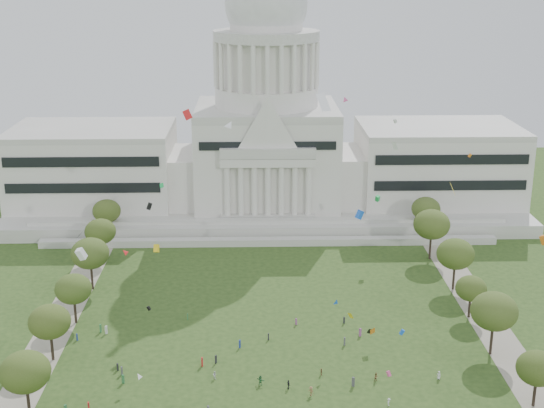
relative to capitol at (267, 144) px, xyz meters
The scene contains 26 objects.
ground 115.76m from the capitol, 90.00° to the right, with size 400.00×400.00×0.00m, color #294419.
capitol is the anchor object (origin of this frame).
path_left 98.93m from the capitol, 119.87° to the right, with size 8.00×160.00×0.04m, color gray.
path_right 98.93m from the capitol, 60.13° to the right, with size 8.00×160.00×0.04m, color gray.
row_tree_l_1 125.32m from the capitol, 110.71° to the right, with size 8.86×8.86×12.59m.
row_tree_r_1 125.12m from the capitol, 68.16° to the right, with size 7.58×7.58×10.78m.
row_tree_l_2 107.19m from the capitol, 115.07° to the right, with size 8.42×8.42×11.97m.
row_tree_r_2 106.56m from the capitol, 65.33° to the right, with size 9.55×9.55×13.58m.
row_tree_l_3 92.14m from the capitol, 118.96° to the right, with size 8.12×8.12×11.55m.
row_tree_r_3 91.98m from the capitol, 60.70° to the right, with size 7.01×7.01×9.98m.
row_tree_l_4 76.50m from the capitol, 125.78° to the right, with size 9.29×9.29×13.21m.
row_tree_r_4 78.81m from the capitol, 54.84° to the right, with size 9.19×9.19×13.06m.
row_tree_l_5 63.64m from the capitol, 136.72° to the right, with size 8.33×8.33×11.85m.
row_tree_r_5 62.67m from the capitol, 44.94° to the right, with size 9.82×9.82×13.96m.
row_tree_l_6 54.69m from the capitol, 152.45° to the right, with size 8.19×8.19×11.64m.
row_tree_r_6 54.32m from the capitol, 28.99° to the right, with size 8.42×8.42×11.97m.
person_0 112.25m from the capitol, 73.52° to the right, with size 0.82×0.54×1.69m, color silver.
person_2 109.94m from the capitol, 79.81° to the right, with size 0.89×0.55×1.82m, color olive.
person_3 113.13m from the capitol, 86.82° to the right, with size 1.22×0.63×1.89m, color olive.
person_4 110.49m from the capitol, 88.90° to the right, with size 1.06×0.58×1.82m, color #26262B.
person_5 109.06m from the capitol, 91.69° to the right, with size 1.75×0.69×1.88m, color #33723F.
person_8 107.33m from the capitol, 96.55° to the right, with size 0.77×0.47×1.58m, color silver.
person_9 118.36m from the capitol, 80.09° to the right, with size 0.98×0.50×1.51m, color silver.
person_10 106.23m from the capitol, 85.18° to the right, with size 0.86×0.47×1.47m, color olive.
distant_crowd 103.00m from the capitol, 98.16° to the right, with size 60.98×42.95×1.93m.
kite_swarm 106.09m from the capitol, 90.39° to the right, with size 91.35×108.42×59.23m.
Camera 1 is at (-4.14, -120.24, 76.34)m, focal length 50.00 mm.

